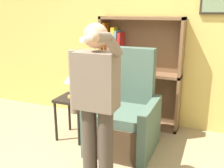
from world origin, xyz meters
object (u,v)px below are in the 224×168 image
person_standing (96,99)px  side_table (73,105)px  bookcase (130,75)px  table_lamp (72,79)px  armchair (125,119)px

person_standing → side_table: size_ratio=2.76×
side_table → bookcase: bearing=53.9°
bookcase → table_lamp: 0.97m
bookcase → person_standing: bearing=-83.5°
person_standing → armchair: bearing=90.1°
bookcase → side_table: (-0.57, -0.79, -0.31)m
table_lamp → side_table: bearing=0.0°
armchair → table_lamp: armchair is taller
person_standing → side_table: bearing=132.1°
side_table → table_lamp: (0.00, 0.00, 0.38)m
person_standing → table_lamp: size_ratio=4.67×
person_standing → side_table: 1.22m
person_standing → table_lamp: 1.13m
bookcase → table_lamp: size_ratio=4.71×
armchair → side_table: 0.76m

